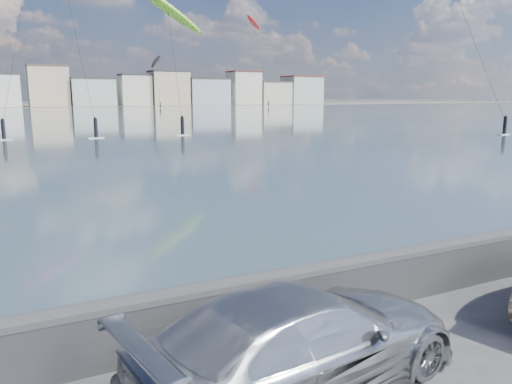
{
  "coord_description": "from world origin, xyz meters",
  "views": [
    {
      "loc": [
        -3.22,
        -4.48,
        4.05
      ],
      "look_at": [
        1.0,
        4.0,
        2.2
      ],
      "focal_mm": 35.0,
      "sensor_mm": 36.0,
      "label": 1
    }
  ],
  "objects": [
    {
      "name": "kitesurfer_6",
      "position": [
        41.0,
        155.71,
        14.22
      ],
      "size": [
        6.13,
        14.71,
        17.28
      ],
      "color": "black",
      "rests_on": "ground"
    },
    {
      "name": "far_buildings",
      "position": [
        1.31,
        186.0,
        6.03
      ],
      "size": [
        240.79,
        13.26,
        14.6
      ],
      "color": "#B2B7C6",
      "rests_on": "ground"
    },
    {
      "name": "bay_water",
      "position": [
        0.0,
        91.5,
        0.01
      ],
      "size": [
        500.0,
        177.0,
        0.0
      ],
      "primitive_type": "cube",
      "color": "#2E4B54",
      "rests_on": "ground"
    },
    {
      "name": "car_silver",
      "position": [
        0.18,
        0.92,
        0.74
      ],
      "size": [
        5.34,
        2.88,
        1.47
      ],
      "primitive_type": "imported",
      "rotation": [
        0.0,
        0.0,
        1.74
      ],
      "color": "#A9ACB0",
      "rests_on": "ground"
    },
    {
      "name": "seawall",
      "position": [
        0.0,
        2.7,
        0.58
      ],
      "size": [
        400.0,
        0.36,
        1.08
      ],
      "color": "#28282B",
      "rests_on": "ground"
    },
    {
      "name": "far_shore_strip",
      "position": [
        0.0,
        200.0,
        0.01
      ],
      "size": [
        500.0,
        60.0,
        0.0
      ],
      "primitive_type": "cube",
      "color": "#4C473D",
      "rests_on": "ground"
    },
    {
      "name": "kitesurfer_11",
      "position": [
        72.95,
        150.34,
        27.31
      ],
      "size": [
        9.5,
        13.65,
        30.21
      ],
      "color": "red",
      "rests_on": "ground"
    },
    {
      "name": "kitesurfer_7",
      "position": [
        15.54,
        57.16,
        14.15
      ],
      "size": [
        9.27,
        15.11,
        17.37
      ],
      "color": "#8CD826",
      "rests_on": "ground"
    }
  ]
}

